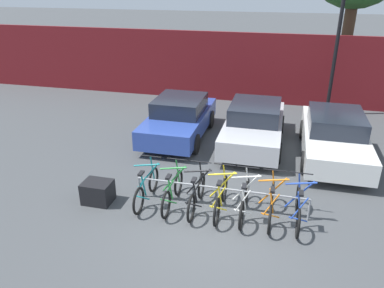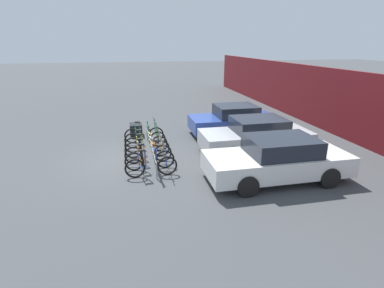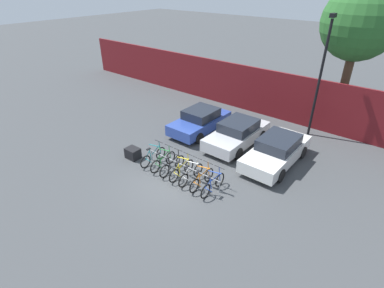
# 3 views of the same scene
# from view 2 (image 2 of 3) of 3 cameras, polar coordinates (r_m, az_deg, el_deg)

# --- Properties ---
(ground_plane) EXTENTS (120.00, 120.00, 0.00)m
(ground_plane) POSITION_cam_2_polar(r_m,az_deg,el_deg) (11.60, -11.03, -2.64)
(ground_plane) COLOR #424447
(hoarding_wall) EXTENTS (36.00, 0.16, 3.02)m
(hoarding_wall) POSITION_cam_2_polar(r_m,az_deg,el_deg) (14.70, 28.90, 6.04)
(hoarding_wall) COLOR maroon
(hoarding_wall) RESTS_ON ground
(bike_rack) EXTENTS (4.17, 0.04, 0.57)m
(bike_rack) POSITION_cam_2_polar(r_m,az_deg,el_deg) (11.47, -7.82, -0.09)
(bike_rack) COLOR gray
(bike_rack) RESTS_ON ground
(bicycle_teal) EXTENTS (0.68, 1.71, 1.05)m
(bicycle_teal) POSITION_cam_2_polar(r_m,az_deg,el_deg) (13.22, -9.10, 1.88)
(bicycle_teal) COLOR black
(bicycle_teal) RESTS_ON ground
(bicycle_green) EXTENTS (0.68, 1.71, 1.05)m
(bicycle_green) POSITION_cam_2_polar(r_m,az_deg,el_deg) (12.58, -8.91, 1.01)
(bicycle_green) COLOR black
(bicycle_green) RESTS_ON ground
(bicycle_black) EXTENTS (0.68, 1.71, 1.05)m
(bicycle_black) POSITION_cam_2_polar(r_m,az_deg,el_deg) (12.01, -8.72, 0.16)
(bicycle_black) COLOR black
(bicycle_black) RESTS_ON ground
(bicycle_yellow) EXTENTS (0.68, 1.71, 1.05)m
(bicycle_yellow) POSITION_cam_2_polar(r_m,az_deg,el_deg) (11.45, -8.51, -0.76)
(bicycle_yellow) COLOR black
(bicycle_yellow) RESTS_ON ground
(bicycle_white) EXTENTS (0.68, 1.71, 1.05)m
(bicycle_white) POSITION_cam_2_polar(r_m,az_deg,el_deg) (10.93, -8.30, -1.70)
(bicycle_white) COLOR black
(bicycle_white) RESTS_ON ground
(bicycle_orange) EXTENTS (0.68, 1.71, 1.05)m
(bicycle_orange) POSITION_cam_2_polar(r_m,az_deg,el_deg) (10.36, -8.04, -2.87)
(bicycle_orange) COLOR black
(bicycle_orange) RESTS_ON ground
(bicycle_blue) EXTENTS (0.68, 1.71, 1.05)m
(bicycle_blue) POSITION_cam_2_polar(r_m,az_deg,el_deg) (9.81, -7.76, -4.12)
(bicycle_blue) COLOR black
(bicycle_blue) RESTS_ON ground
(car_blue) EXTENTS (1.91, 4.06, 1.40)m
(car_blue) POSITION_cam_2_polar(r_m,az_deg,el_deg) (14.31, 7.95, 4.54)
(car_blue) COLOR #2D479E
(car_blue) RESTS_ON ground
(car_silver) EXTENTS (1.91, 4.28, 1.40)m
(car_silver) POSITION_cam_2_polar(r_m,az_deg,el_deg) (12.03, 12.10, 1.56)
(car_silver) COLOR #B7B7BC
(car_silver) RESTS_ON ground
(car_white) EXTENTS (1.91, 4.50, 1.40)m
(car_white) POSITION_cam_2_polar(r_m,az_deg,el_deg) (9.78, 16.01, -2.80)
(car_white) COLOR silver
(car_white) RESTS_ON ground
(cargo_crate) EXTENTS (0.70, 0.56, 0.55)m
(cargo_crate) POSITION_cam_2_polar(r_m,az_deg,el_deg) (14.35, -10.63, 2.72)
(cargo_crate) COLOR black
(cargo_crate) RESTS_ON ground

